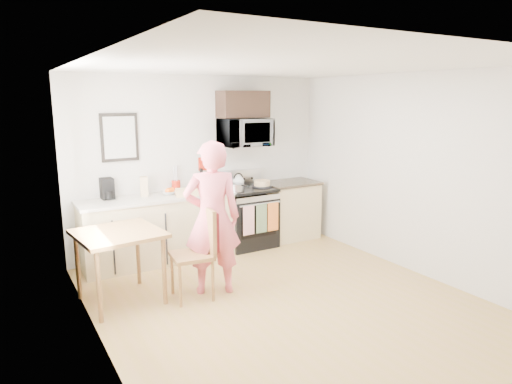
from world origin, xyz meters
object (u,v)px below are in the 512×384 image
range (248,218)px  microwave (245,133)px  person (212,218)px  chair (204,240)px  cake (262,184)px  dining_table (119,240)px

range → microwave: size_ratio=1.53×
microwave → person: microwave is taller
chair → range: bearing=51.7°
range → cake: range is taller
person → dining_table: 1.07m
microwave → person: bearing=-130.9°
cake → person: bearing=-138.9°
dining_table → cake: (2.45, 0.97, 0.25)m
cake → microwave: bearing=146.1°
range → dining_table: (-2.23, -1.02, 0.29)m
dining_table → chair: chair is taller
dining_table → chair: size_ratio=0.83×
microwave → chair: size_ratio=0.72×
microwave → dining_table: 2.70m
microwave → cake: 0.83m
microwave → cake: microwave is taller
person → cake: size_ratio=5.96×
range → chair: (-1.35, -1.36, 0.24)m
microwave → dining_table: bearing=-153.3°
range → chair: range is taller
dining_table → chair: 0.94m
microwave → range: bearing=-89.9°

